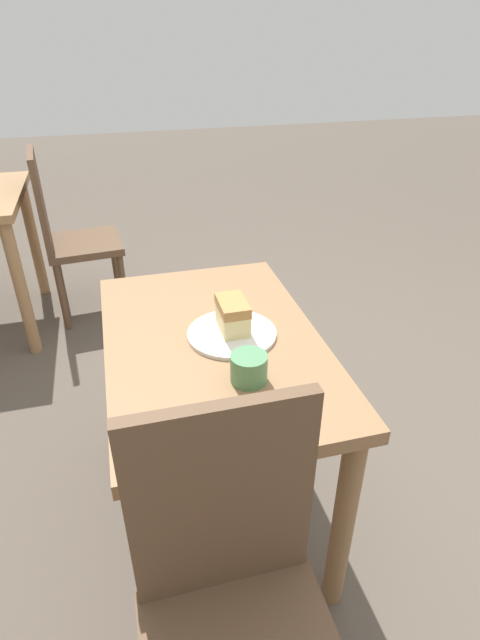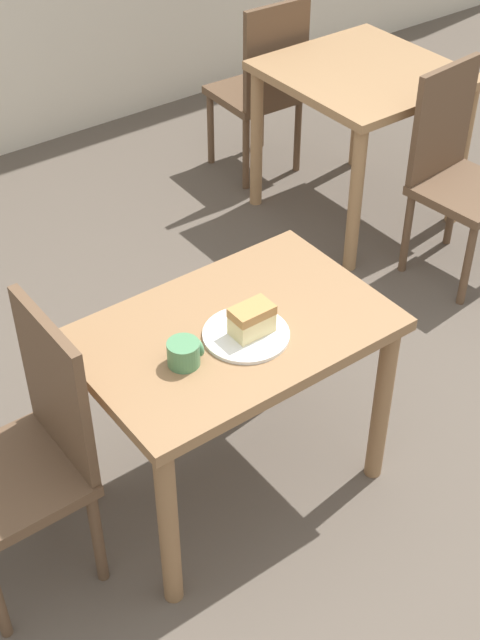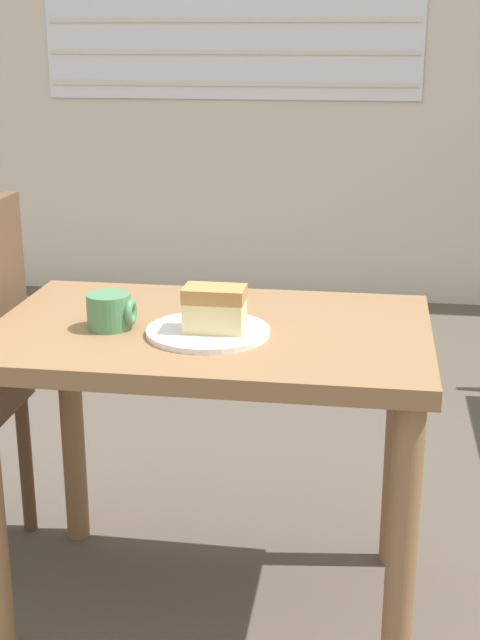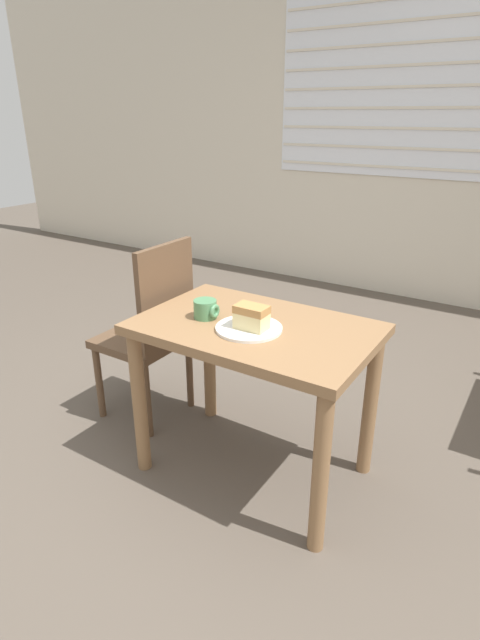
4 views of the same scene
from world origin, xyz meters
name	(u,v)px [view 4 (image 4 of 4)]	position (x,y,z in m)	size (l,w,h in m)	color
ground_plane	(211,520)	(0.00, 0.00, 0.00)	(14.00, 14.00, 0.00)	brown
wall_back	(440,123)	(0.00, 3.03, 1.41)	(10.00, 0.10, 2.80)	beige
dining_table_near	(255,352)	(-0.02, 0.36, 0.58)	(0.94, 0.61, 0.70)	olive
chair_near_window	(152,329)	(-0.67, 0.46, 0.49)	(0.39, 0.39, 0.93)	brown
plate	(249,328)	(-0.02, 0.30, 0.71)	(0.26, 0.26, 0.01)	white
cake_slice	(251,317)	(0.00, 0.29, 0.76)	(0.13, 0.08, 0.09)	beige
coffee_mug	(206,309)	(-0.23, 0.31, 0.74)	(0.10, 0.09, 0.08)	#4C8456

